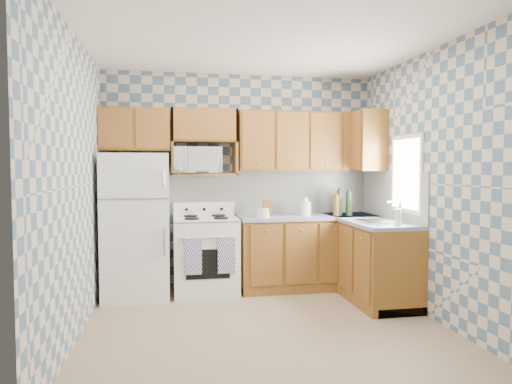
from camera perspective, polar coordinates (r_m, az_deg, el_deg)
floor at (r=4.55m, az=1.14°, el=-16.45°), size 3.40×3.40×0.00m
back_wall at (r=5.87m, az=-1.99°, el=1.41°), size 3.40×0.02×2.70m
right_wall at (r=4.92m, az=20.93°, el=0.89°), size 0.02×3.20×2.70m
backsplash_back at (r=5.93m, az=1.85°, el=-0.02°), size 2.60×0.02×0.56m
backsplash_right at (r=5.62m, az=16.57°, el=-0.32°), size 0.02×1.60×0.56m
refrigerator at (r=5.51m, az=-14.70°, el=-4.12°), size 0.75×0.70×1.68m
stove_body at (r=5.59m, az=-6.29°, el=-7.98°), size 0.76×0.65×0.90m
cooktop at (r=5.52m, az=-6.32°, el=-3.34°), size 0.76×0.65×0.02m
backguard at (r=5.79m, az=-6.52°, el=-2.10°), size 0.76×0.08×0.17m
dish_towel_left at (r=5.23m, az=-7.87°, el=-7.97°), size 0.20×0.02×0.42m
dish_towel_right at (r=5.26m, az=-3.72°, el=-7.88°), size 0.20×0.02×0.42m
base_cabinets_back at (r=5.85m, az=6.55°, el=-7.58°), size 1.75×0.60×0.88m
base_cabinets_right at (r=5.59m, az=13.77°, el=-8.15°), size 0.60×1.60×0.88m
countertop_back at (r=5.78m, az=6.59°, el=-3.10°), size 1.77×0.63×0.04m
countertop_right at (r=5.52m, az=13.79°, el=-3.47°), size 0.63×1.60×0.04m
upper_cabinets_back at (r=5.89m, az=6.25°, el=6.27°), size 1.75×0.33×0.74m
upper_cabinets_fridge at (r=5.67m, az=-14.87°, el=7.52°), size 0.82×0.33×0.50m
upper_cabinets_right at (r=5.96m, az=13.35°, el=6.16°), size 0.33×0.70×0.74m
microwave_shelf at (r=5.65m, az=-6.47°, el=2.19°), size 0.80×0.33×0.03m
microwave at (r=5.65m, az=-7.57°, el=3.97°), size 0.63×0.47×0.32m
sink at (r=5.21m, az=15.43°, el=-3.60°), size 0.48×0.40×0.03m
window at (r=5.30m, az=18.28°, el=2.16°), size 0.02×0.66×0.86m
bottle_0 at (r=5.82m, az=10.38°, el=-1.31°), size 0.07×0.07×0.32m
bottle_1 at (r=5.80m, az=11.51°, el=-1.44°), size 0.07×0.07×0.30m
bottle_2 at (r=5.91m, az=11.60°, el=-1.46°), size 0.07×0.07×0.28m
bottle_3 at (r=5.72m, az=10.00°, el=-1.70°), size 0.07×0.07×0.26m
knife_block at (r=5.64m, az=1.42°, el=-2.01°), size 0.10×0.10×0.20m
electric_kettle at (r=5.73m, az=6.20°, el=-2.07°), size 0.14×0.14×0.18m
food_containers at (r=5.48m, az=0.86°, el=-2.63°), size 0.17×0.17×0.11m
soap_bottle at (r=4.96m, az=17.35°, el=-3.03°), size 0.06×0.06×0.17m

